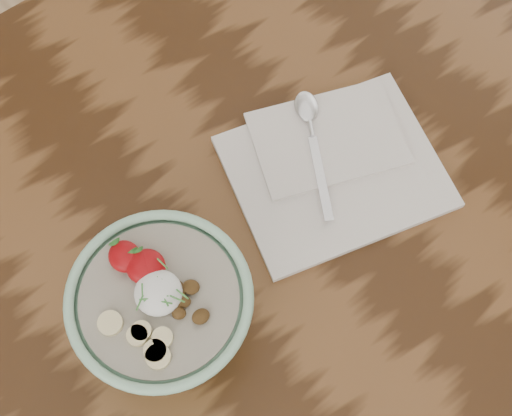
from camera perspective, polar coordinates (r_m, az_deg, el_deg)
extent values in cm
cube|color=#371F0D|center=(86.54, -6.56, -5.46)|extent=(160.00, 90.00, 4.00)
cylinder|color=#9BD1AD|center=(82.41, -6.92, -9.02)|extent=(8.47, 8.47, 1.21)
torus|color=#9BD1AD|center=(72.92, -7.79, -7.16)|extent=(19.26, 19.26, 1.11)
cylinder|color=#A9A18C|center=(73.50, -7.73, -7.29)|extent=(16.33, 16.33, 1.01)
ellipsoid|color=white|center=(72.21, -7.82, -6.74)|extent=(4.87, 4.87, 2.68)
ellipsoid|color=#96060B|center=(73.21, -9.02, -4.67)|extent=(3.50, 3.85, 1.93)
cone|color=#286623|center=(73.48, -9.73, -3.66)|extent=(1.40, 1.03, 1.52)
ellipsoid|color=#96060B|center=(73.96, -10.47, -3.83)|extent=(3.27, 3.60, 1.80)
cone|color=#286623|center=(74.23, -11.12, -2.89)|extent=(1.40, 1.03, 1.52)
ellipsoid|color=#96060B|center=(73.18, -8.60, -4.59)|extent=(3.45, 3.79, 1.90)
cone|color=#286623|center=(73.44, -9.30, -3.60)|extent=(1.40, 1.03, 1.52)
cylinder|color=beige|center=(71.25, -7.83, -11.69)|extent=(2.52, 2.52, 0.70)
cylinder|color=beige|center=(72.75, -11.58, -9.02)|extent=(2.52, 2.52, 0.70)
cylinder|color=beige|center=(72.02, -9.15, -9.69)|extent=(2.05, 2.05, 0.70)
cylinder|color=beige|center=(71.98, -9.47, -10.03)|extent=(2.13, 2.13, 0.70)
cylinder|color=beige|center=(71.40, -8.07, -11.25)|extent=(2.29, 2.29, 0.70)
cylinder|color=beige|center=(71.58, -7.49, -10.24)|extent=(2.09, 2.09, 0.70)
ellipsoid|color=#553B19|center=(72.34, -5.22, -6.32)|extent=(2.38, 2.37, 1.10)
ellipsoid|color=#553B19|center=(72.12, -5.79, -7.47)|extent=(1.87, 1.83, 0.96)
ellipsoid|color=#553B19|center=(71.42, -4.44, -8.65)|extent=(2.00, 1.71, 1.33)
ellipsoid|color=#553B19|center=(72.17, -6.20, -7.45)|extent=(2.05, 2.03, 0.84)
ellipsoid|color=#553B19|center=(71.84, -6.19, -8.38)|extent=(1.93, 1.91, 1.14)
ellipsoid|color=#553B19|center=(72.57, -6.30, -6.31)|extent=(1.55, 1.69, 1.11)
ellipsoid|color=#553B19|center=(72.44, -6.09, -6.87)|extent=(1.37, 1.48, 0.97)
cylinder|color=#428839|center=(70.76, -7.24, -7.41)|extent=(0.33, 1.15, 0.22)
cylinder|color=#428839|center=(71.09, -9.29, -7.49)|extent=(1.49, 1.05, 0.24)
cylinder|color=#428839|center=(71.09, -8.76, -7.20)|extent=(1.30, 0.89, 0.23)
cylinder|color=#428839|center=(71.42, -7.63, -5.78)|extent=(0.30, 1.17, 0.22)
cylinder|color=#428839|center=(71.13, -8.46, -6.94)|extent=(1.68, 0.37, 0.24)
cylinder|color=#428839|center=(70.70, -6.32, -7.23)|extent=(0.95, 1.52, 0.24)
cylinder|color=#428839|center=(71.41, -8.11, -6.01)|extent=(1.74, 0.37, 0.24)
cylinder|color=#428839|center=(71.39, -9.08, -6.53)|extent=(0.88, 1.30, 0.23)
cylinder|color=#428839|center=(70.91, -7.50, -7.09)|extent=(1.19, 0.67, 0.22)
cylinder|color=#428839|center=(70.77, -5.91, -6.87)|extent=(0.57, 1.57, 0.23)
cylinder|color=#428839|center=(70.75, -7.33, -7.48)|extent=(1.18, 1.31, 0.24)
cylinder|color=#428839|center=(71.94, -7.49, -4.43)|extent=(0.40, 1.53, 0.23)
cube|color=white|center=(88.91, 6.34, 2.92)|extent=(29.51, 26.07, 0.97)
cube|color=white|center=(90.07, 5.77, 5.57)|extent=(21.65, 18.29, 0.58)
cube|color=silver|center=(86.98, 5.19, 2.40)|extent=(6.40, 10.50, 0.35)
cylinder|color=silver|center=(89.98, 4.36, 6.54)|extent=(2.03, 2.94, 0.69)
ellipsoid|color=silver|center=(91.25, 4.05, 8.12)|extent=(4.83, 5.43, 0.94)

